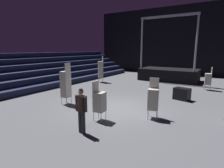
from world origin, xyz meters
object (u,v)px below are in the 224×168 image
chair_stack_front_left (66,84)px  man_with_tie (81,108)px  chair_stack_mid_centre (99,101)px  chair_stack_rear_left (208,79)px  equipment_road_case (182,94)px  stage_riser (169,74)px  chair_stack_mid_right (153,99)px  chair_stack_mid_left (101,69)px

chair_stack_front_left → man_with_tie: bearing=-129.9°
chair_stack_mid_centre → chair_stack_rear_left: 9.77m
man_with_tie → equipment_road_case: bearing=-95.4°
chair_stack_mid_centre → stage_riser: bearing=178.6°
chair_stack_mid_right → chair_stack_mid_centre: (-1.86, -1.47, -0.04)m
chair_stack_mid_left → chair_stack_rear_left: (8.75, 1.56, -0.34)m
chair_stack_mid_left → chair_stack_mid_centre: 9.31m
stage_riser → chair_stack_front_left: bearing=-103.8°
man_with_tie → chair_stack_mid_right: chair_stack_mid_right is taller
chair_stack_mid_left → chair_stack_mid_right: 9.48m
man_with_tie → chair_stack_mid_right: (1.69, 2.80, -0.05)m
stage_riser → equipment_road_case: size_ratio=6.63×
chair_stack_rear_left → chair_stack_front_left: bearing=134.1°
chair_stack_front_left → chair_stack_mid_right: bearing=-87.8°
stage_riser → chair_stack_front_left: 11.34m
chair_stack_front_left → chair_stack_mid_centre: 3.14m
stage_riser → man_with_tie: stage_riser is taller
chair_stack_mid_centre → chair_stack_mid_right: bearing=125.6°
chair_stack_mid_centre → man_with_tie: bearing=4.5°
chair_stack_mid_right → chair_stack_mid_centre: size_ratio=1.05×
chair_stack_mid_centre → equipment_road_case: chair_stack_mid_centre is taller
stage_riser → chair_stack_rear_left: (3.67, -2.80, 0.19)m
stage_riser → chair_stack_mid_right: bearing=-78.5°
chair_stack_front_left → chair_stack_mid_right: 4.86m
chair_stack_front_left → equipment_road_case: size_ratio=2.56×
chair_stack_front_left → chair_stack_mid_left: (-2.39, 6.65, 0.04)m
chair_stack_front_left → chair_stack_mid_right: (4.83, 0.51, -0.25)m
chair_stack_rear_left → equipment_road_case: (-1.07, -3.87, -0.49)m
chair_stack_mid_right → chair_stack_front_left: bearing=-7.7°
chair_stack_rear_left → equipment_road_case: size_ratio=1.90×
chair_stack_mid_right → chair_stack_rear_left: bearing=-115.1°
chair_stack_front_left → equipment_road_case: (5.30, 4.34, -0.79)m
chair_stack_front_left → chair_stack_mid_left: 7.07m
stage_riser → equipment_road_case: stage_riser is taller
stage_riser → chair_stack_mid_centre: stage_riser is taller
man_with_tie → chair_stack_mid_centre: chair_stack_mid_centre is taller
chair_stack_rear_left → chair_stack_mid_right: bearing=160.6°
stage_riser → chair_stack_mid_right: 10.71m
chair_stack_mid_right → equipment_road_case: size_ratio=1.99×
chair_stack_mid_centre → chair_stack_rear_left: bearing=157.0°
chair_stack_front_left → chair_stack_rear_left: size_ratio=1.35×
stage_riser → equipment_road_case: bearing=-68.7°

